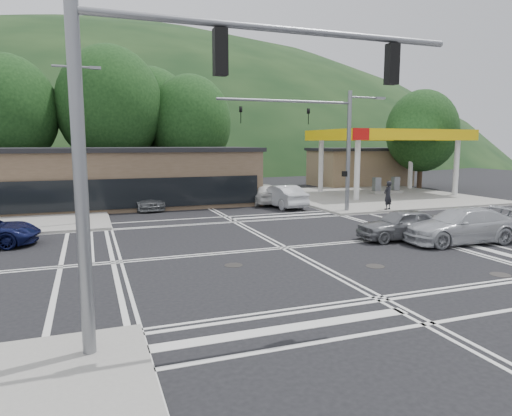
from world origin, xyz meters
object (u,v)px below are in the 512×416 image
object	(u,v)px
car_queue_b	(262,193)
car_grey_center	(401,224)
car_silver_east	(460,226)
pedestrian	(388,195)
car_northbound	(145,200)
car_queue_a	(281,196)

from	to	relation	value
car_queue_b	car_grey_center	bearing A→B (deg)	100.34
car_silver_east	pedestrian	distance (m)	9.74
car_queue_b	pedestrian	size ratio (longest dim) A/B	2.49
car_silver_east	car_northbound	bearing A→B (deg)	-137.52
car_northbound	pedestrian	xyz separation A→B (m)	(15.34, -6.97, 0.44)
car_silver_east	car_queue_b	bearing A→B (deg)	-161.73
car_grey_center	car_queue_a	xyz separation A→B (m)	(-0.99, 12.29, 0.07)
car_silver_east	car_queue_a	world-z (taller)	car_queue_a
car_northbound	pedestrian	size ratio (longest dim) A/B	2.40
car_northbound	pedestrian	distance (m)	16.86
pedestrian	car_silver_east	bearing A→B (deg)	53.05
car_queue_b	car_northbound	xyz separation A→B (m)	(-8.75, 0.32, -0.15)
car_northbound	car_queue_b	bearing A→B (deg)	-10.38
car_grey_center	car_silver_east	world-z (taller)	car_silver_east
car_grey_center	car_silver_east	size ratio (longest dim) A/B	0.78
car_queue_a	car_queue_b	world-z (taller)	car_queue_b
car_queue_a	pedestrian	world-z (taller)	pedestrian
car_silver_east	car_queue_b	distance (m)	16.42
car_grey_center	car_northbound	size ratio (longest dim) A/B	0.93
car_grey_center	car_northbound	distance (m)	18.08
car_northbound	car_queue_a	bearing A→B (deg)	-22.99
car_grey_center	car_queue_b	bearing A→B (deg)	-168.66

